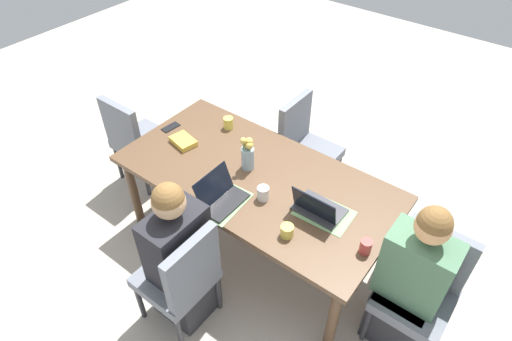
# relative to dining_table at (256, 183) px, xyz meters

# --- Properties ---
(ground_plane) EXTENTS (10.00, 10.00, 0.00)m
(ground_plane) POSITION_rel_dining_table_xyz_m (0.00, 0.00, -0.66)
(ground_plane) COLOR #B2A899
(dining_table) EXTENTS (2.02, 1.01, 0.73)m
(dining_table) POSITION_rel_dining_table_xyz_m (0.00, 0.00, 0.00)
(dining_table) COLOR brown
(dining_table) RESTS_ON ground_plane
(chair_far_left_near) EXTENTS (0.44, 0.44, 0.90)m
(chair_far_left_near) POSITION_rel_dining_table_xyz_m (-0.05, 0.83, -0.16)
(chair_far_left_near) COLOR slate
(chair_far_left_near) RESTS_ON ground_plane
(person_far_left_near) EXTENTS (0.36, 0.40, 1.19)m
(person_far_left_near) POSITION_rel_dining_table_xyz_m (0.03, 0.77, -0.13)
(person_far_left_near) COLOR #2D2D33
(person_far_left_near) RESTS_ON ground_plane
(chair_head_left_left_mid) EXTENTS (0.44, 0.44, 0.90)m
(chair_head_left_left_mid) POSITION_rel_dining_table_xyz_m (-1.28, -0.03, -0.16)
(chair_head_left_left_mid) COLOR slate
(chair_head_left_left_mid) RESTS_ON ground_plane
(person_head_left_left_mid) EXTENTS (0.40, 0.36, 1.19)m
(person_head_left_left_mid) POSITION_rel_dining_table_xyz_m (-1.22, 0.04, -0.13)
(person_head_left_left_mid) COLOR #2D2D33
(person_head_left_left_mid) RESTS_ON ground_plane
(chair_head_right_left_far) EXTENTS (0.44, 0.44, 0.90)m
(chair_head_right_left_far) POSITION_rel_dining_table_xyz_m (1.30, 0.05, -0.16)
(chair_head_right_left_far) COLOR slate
(chair_head_right_left_far) RESTS_ON ground_plane
(chair_near_right_near) EXTENTS (0.44, 0.44, 0.90)m
(chair_near_right_near) POSITION_rel_dining_table_xyz_m (0.07, -0.79, -0.16)
(chair_near_right_near) COLOR slate
(chair_near_right_near) RESTS_ON ground_plane
(flower_vase) EXTENTS (0.10, 0.10, 0.28)m
(flower_vase) POSITION_rel_dining_table_xyz_m (0.10, -0.04, 0.21)
(flower_vase) COLOR #8EA8B7
(flower_vase) RESTS_ON dining_table
(placemat_far_left_near) EXTENTS (0.28, 0.38, 0.00)m
(placemat_far_left_near) POSITION_rel_dining_table_xyz_m (0.01, 0.35, 0.07)
(placemat_far_left_near) COLOR #7FAD70
(placemat_far_left_near) RESTS_ON dining_table
(placemat_head_left_left_mid) EXTENTS (0.37, 0.28, 0.00)m
(placemat_head_left_left_mid) POSITION_rel_dining_table_xyz_m (-0.58, 0.02, 0.07)
(placemat_head_left_left_mid) COLOR #7FAD70
(placemat_head_left_left_mid) RESTS_ON dining_table
(laptop_head_left_left_mid) EXTENTS (0.32, 0.22, 0.21)m
(laptop_head_left_left_mid) POSITION_rel_dining_table_xyz_m (-0.54, 0.04, 0.12)
(laptop_head_left_left_mid) COLOR #38383D
(laptop_head_left_left_mid) RESTS_ON dining_table
(laptop_far_left_near) EXTENTS (0.22, 0.32, 0.20)m
(laptop_far_left_near) POSITION_rel_dining_table_xyz_m (0.04, 0.35, 0.12)
(laptop_far_left_near) COLOR black
(laptop_far_left_near) RESTS_ON dining_table
(coffee_mug_near_left) EXTENTS (0.07, 0.07, 0.09)m
(coffee_mug_near_left) POSITION_rel_dining_table_xyz_m (-0.93, 0.14, 0.12)
(coffee_mug_near_left) COLOR #AD3D38
(coffee_mug_near_left) RESTS_ON dining_table
(coffee_mug_near_right) EXTENTS (0.08, 0.08, 0.08)m
(coffee_mug_near_right) POSITION_rel_dining_table_xyz_m (-0.49, 0.32, 0.11)
(coffee_mug_near_right) COLOR #DBC64C
(coffee_mug_near_right) RESTS_ON dining_table
(coffee_mug_centre_left) EXTENTS (0.08, 0.08, 0.10)m
(coffee_mug_centre_left) POSITION_rel_dining_table_xyz_m (-0.18, 0.15, 0.12)
(coffee_mug_centre_left) COLOR white
(coffee_mug_centre_left) RESTS_ON dining_table
(coffee_mug_centre_right) EXTENTS (0.08, 0.08, 0.10)m
(coffee_mug_centre_right) POSITION_rel_dining_table_xyz_m (0.53, -0.32, 0.12)
(coffee_mug_centre_right) COLOR #DBC64C
(coffee_mug_centre_right) RESTS_ON dining_table
(book_red_cover) EXTENTS (0.23, 0.18, 0.04)m
(book_red_cover) POSITION_rel_dining_table_xyz_m (0.68, 0.05, 0.09)
(book_red_cover) COLOR gold
(book_red_cover) RESTS_ON dining_table
(phone_black) EXTENTS (0.09, 0.16, 0.01)m
(phone_black) POSITION_rel_dining_table_xyz_m (0.91, -0.04, 0.08)
(phone_black) COLOR black
(phone_black) RESTS_ON dining_table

